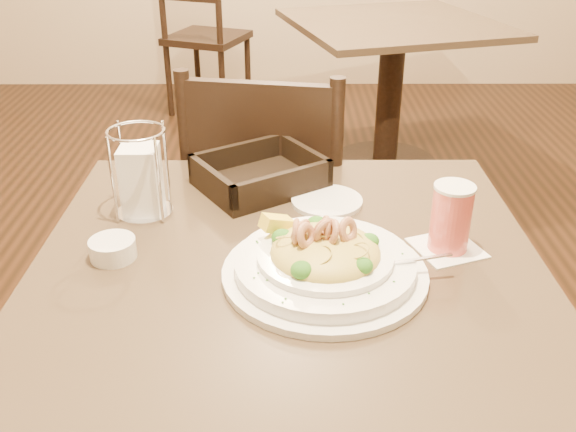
{
  "coord_description": "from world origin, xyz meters",
  "views": [
    {
      "loc": [
        -0.0,
        -0.96,
        1.33
      ],
      "look_at": [
        0.0,
        0.02,
        0.8
      ],
      "focal_mm": 40.0,
      "sensor_mm": 36.0,
      "label": 1
    }
  ],
  "objects_px": {
    "main_table": "(288,361)",
    "bread_basket": "(260,177)",
    "drink_glass": "(451,218)",
    "dining_chair_far": "(203,31)",
    "butter_ramekin": "(113,249)",
    "background_table": "(391,70)",
    "dining_chair_near": "(271,216)",
    "napkin_caddy": "(141,178)",
    "pasta_bowl": "(324,260)",
    "side_plate": "(327,201)"
  },
  "relations": [
    {
      "from": "dining_chair_near",
      "to": "bread_basket",
      "type": "distance_m",
      "value": 0.38
    },
    {
      "from": "main_table",
      "to": "background_table",
      "type": "bearing_deg",
      "value": 76.35
    },
    {
      "from": "dining_chair_far",
      "to": "pasta_bowl",
      "type": "bearing_deg",
      "value": 122.01
    },
    {
      "from": "dining_chair_near",
      "to": "butter_ramekin",
      "type": "height_order",
      "value": "dining_chair_near"
    },
    {
      "from": "side_plate",
      "to": "dining_chair_near",
      "type": "bearing_deg",
      "value": 109.0
    },
    {
      "from": "background_table",
      "to": "dining_chair_near",
      "type": "bearing_deg",
      "value": -110.22
    },
    {
      "from": "drink_glass",
      "to": "bread_basket",
      "type": "relative_size",
      "value": 0.46
    },
    {
      "from": "background_table",
      "to": "dining_chair_far",
      "type": "relative_size",
      "value": 1.2
    },
    {
      "from": "background_table",
      "to": "bread_basket",
      "type": "relative_size",
      "value": 3.55
    },
    {
      "from": "drink_glass",
      "to": "background_table",
      "type": "bearing_deg",
      "value": 84.0
    },
    {
      "from": "bread_basket",
      "to": "napkin_caddy",
      "type": "bearing_deg",
      "value": -151.75
    },
    {
      "from": "dining_chair_far",
      "to": "butter_ramekin",
      "type": "bearing_deg",
      "value": 115.0
    },
    {
      "from": "background_table",
      "to": "butter_ramekin",
      "type": "relative_size",
      "value": 13.62
    },
    {
      "from": "dining_chair_near",
      "to": "pasta_bowl",
      "type": "relative_size",
      "value": 2.41
    },
    {
      "from": "bread_basket",
      "to": "side_plate",
      "type": "xyz_separation_m",
      "value": [
        0.14,
        -0.08,
        -0.02
      ]
    },
    {
      "from": "bread_basket",
      "to": "drink_glass",
      "type": "bearing_deg",
      "value": -37.17
    },
    {
      "from": "dining_chair_near",
      "to": "pasta_bowl",
      "type": "distance_m",
      "value": 0.69
    },
    {
      "from": "side_plate",
      "to": "main_table",
      "type": "bearing_deg",
      "value": -109.84
    },
    {
      "from": "dining_chair_far",
      "to": "main_table",
      "type": "bearing_deg",
      "value": 121.02
    },
    {
      "from": "background_table",
      "to": "dining_chair_far",
      "type": "height_order",
      "value": "dining_chair_far"
    },
    {
      "from": "drink_glass",
      "to": "butter_ramekin",
      "type": "height_order",
      "value": "drink_glass"
    },
    {
      "from": "background_table",
      "to": "dining_chair_near",
      "type": "height_order",
      "value": "dining_chair_near"
    },
    {
      "from": "dining_chair_far",
      "to": "butter_ramekin",
      "type": "relative_size",
      "value": 11.37
    },
    {
      "from": "dining_chair_near",
      "to": "napkin_caddy",
      "type": "relative_size",
      "value": 5.19
    },
    {
      "from": "main_table",
      "to": "bread_basket",
      "type": "distance_m",
      "value": 0.4
    },
    {
      "from": "side_plate",
      "to": "butter_ramekin",
      "type": "distance_m",
      "value": 0.44
    },
    {
      "from": "main_table",
      "to": "napkin_caddy",
      "type": "xyz_separation_m",
      "value": [
        -0.29,
        0.18,
        0.3
      ]
    },
    {
      "from": "drink_glass",
      "to": "napkin_caddy",
      "type": "bearing_deg",
      "value": 166.13
    },
    {
      "from": "dining_chair_near",
      "to": "side_plate",
      "type": "distance_m",
      "value": 0.45
    },
    {
      "from": "bread_basket",
      "to": "napkin_caddy",
      "type": "relative_size",
      "value": 1.76
    },
    {
      "from": "dining_chair_far",
      "to": "bread_basket",
      "type": "bearing_deg",
      "value": 120.86
    },
    {
      "from": "dining_chair_near",
      "to": "pasta_bowl",
      "type": "height_order",
      "value": "dining_chair_near"
    },
    {
      "from": "main_table",
      "to": "drink_glass",
      "type": "bearing_deg",
      "value": 8.29
    },
    {
      "from": "dining_chair_far",
      "to": "napkin_caddy",
      "type": "xyz_separation_m",
      "value": [
        0.21,
        -2.71,
        0.3
      ]
    },
    {
      "from": "dining_chair_near",
      "to": "side_plate",
      "type": "height_order",
      "value": "dining_chair_near"
    },
    {
      "from": "main_table",
      "to": "napkin_caddy",
      "type": "bearing_deg",
      "value": 147.27
    },
    {
      "from": "napkin_caddy",
      "to": "side_plate",
      "type": "xyz_separation_m",
      "value": [
        0.37,
        0.04,
        -0.07
      ]
    },
    {
      "from": "background_table",
      "to": "side_plate",
      "type": "relative_size",
      "value": 7.56
    },
    {
      "from": "dining_chair_far",
      "to": "pasta_bowl",
      "type": "relative_size",
      "value": 2.41
    },
    {
      "from": "main_table",
      "to": "pasta_bowl",
      "type": "distance_m",
      "value": 0.27
    },
    {
      "from": "pasta_bowl",
      "to": "napkin_caddy",
      "type": "distance_m",
      "value": 0.42
    },
    {
      "from": "dining_chair_near",
      "to": "background_table",
      "type": "bearing_deg",
      "value": -100.3
    },
    {
      "from": "background_table",
      "to": "napkin_caddy",
      "type": "relative_size",
      "value": 6.22
    },
    {
      "from": "pasta_bowl",
      "to": "bread_basket",
      "type": "relative_size",
      "value": 1.23
    },
    {
      "from": "pasta_bowl",
      "to": "bread_basket",
      "type": "xyz_separation_m",
      "value": [
        -0.12,
        0.35,
        -0.01
      ]
    },
    {
      "from": "main_table",
      "to": "pasta_bowl",
      "type": "xyz_separation_m",
      "value": [
        0.06,
        -0.05,
        0.26
      ]
    },
    {
      "from": "pasta_bowl",
      "to": "side_plate",
      "type": "relative_size",
      "value": 2.61
    },
    {
      "from": "background_table",
      "to": "drink_glass",
      "type": "relative_size",
      "value": 7.74
    },
    {
      "from": "main_table",
      "to": "dining_chair_near",
      "type": "distance_m",
      "value": 0.59
    },
    {
      "from": "background_table",
      "to": "drink_glass",
      "type": "bearing_deg",
      "value": -96.0
    }
  ]
}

